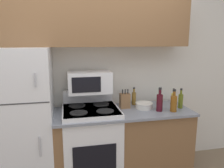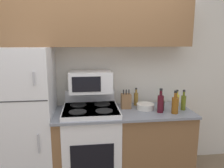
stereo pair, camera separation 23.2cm
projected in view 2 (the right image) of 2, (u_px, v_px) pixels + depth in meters
The scene contains 14 objects.
wall_back at pixel (93, 77), 3.00m from camera, with size 8.00×0.05×2.55m.
lower_cabinets at pixel (123, 144), 2.83m from camera, with size 1.71×0.67×0.91m.
refrigerator at pixel (23, 119), 2.62m from camera, with size 0.73×0.68×1.70m.
upper_cabinets at pixel (93, 21), 2.66m from camera, with size 2.44×0.35×0.62m.
stove at pixel (91, 143), 2.77m from camera, with size 0.68×0.65×1.12m.
microwave at pixel (91, 82), 2.76m from camera, with size 0.54×0.31×0.26m.
knife_block at pixel (126, 101), 2.82m from camera, with size 0.13×0.10×0.25m.
bowl at pixel (145, 106), 2.79m from camera, with size 0.23×0.23×0.08m.
bottle_soy_sauce at pixel (162, 105), 2.73m from camera, with size 0.05×0.05×0.18m.
bottle_cooking_spray at pixel (177, 100), 2.92m from camera, with size 0.06×0.06×0.22m.
bottle_vinegar at pixel (136, 98), 2.95m from camera, with size 0.06×0.06×0.24m.
bottle_whiskey at pixel (175, 105), 2.62m from camera, with size 0.08×0.08×0.28m.
bottle_olive_oil at pixel (183, 102), 2.75m from camera, with size 0.06×0.06×0.26m.
bottle_wine_red at pixel (160, 103), 2.65m from camera, with size 0.08×0.08×0.30m.
Camera 2 is at (-0.10, -2.27, 1.78)m, focal length 35.00 mm.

